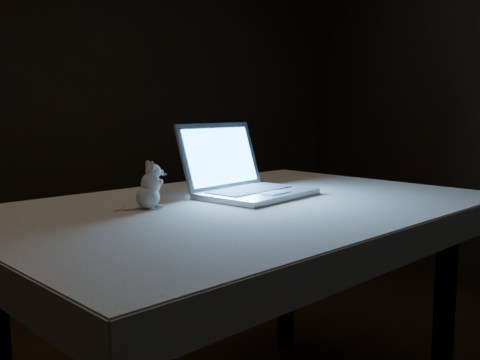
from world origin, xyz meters
name	(u,v)px	position (x,y,z in m)	size (l,w,h in m)	color
back_wall	(59,85)	(0.00, 2.50, 1.30)	(4.50, 0.04, 2.60)	black
table	(244,327)	(0.28, -0.17, 0.41)	(1.52, 0.98, 0.82)	black
tablecloth	(212,217)	(0.19, -0.11, 0.78)	(1.62, 1.08, 0.10)	beige
laptop	(257,159)	(0.37, -0.07, 0.95)	(0.38, 0.33, 0.26)	#AFAFB4
plush_mouse	(148,185)	(-0.02, -0.13, 0.90)	(0.10, 0.10, 0.14)	silver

